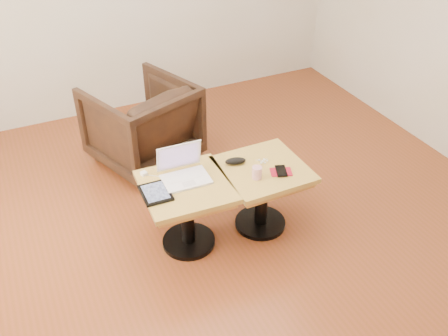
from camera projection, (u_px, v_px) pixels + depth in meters
name	position (u px, v px, depth m)	size (l,w,h in m)	color
room_shell	(224.00, 60.00, 2.92)	(4.52, 4.52, 2.71)	brown
side_table_left	(187.00, 200.00, 3.38)	(0.61, 0.61, 0.53)	black
side_table_right	(262.00, 182.00, 3.54)	(0.58, 0.58, 0.53)	black
laptop	(184.00, 172.00, 3.34)	(0.32, 0.27, 0.22)	white
tablet	(155.00, 193.00, 3.21)	(0.19, 0.24, 0.02)	black
charging_adapter	(144.00, 173.00, 3.38)	(0.04, 0.04, 0.02)	white
glasses_case	(235.00, 161.00, 3.49)	(0.15, 0.07, 0.05)	black
striped_cup	(257.00, 173.00, 3.34)	(0.07, 0.07, 0.09)	#D3556A
earbuds_tangle	(263.00, 161.00, 3.52)	(0.08, 0.06, 0.01)	white
phone_on_sleeve	(281.00, 171.00, 3.41)	(0.17, 0.14, 0.02)	maroon
armchair	(142.00, 124.00, 4.28)	(0.78, 0.80, 0.73)	black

